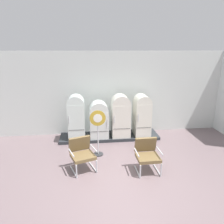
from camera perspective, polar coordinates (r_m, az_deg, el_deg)
ground at (r=5.80m, az=2.63°, el=-18.75°), size 12.00×10.00×0.05m
back_wall at (r=8.54m, az=-1.17°, el=5.06°), size 11.76×0.12×3.24m
display_plinth at (r=8.40m, az=-0.68°, el=-6.42°), size 3.75×0.95×0.11m
refrigerator_0 at (r=7.92m, az=-9.44°, el=-0.96°), size 0.60×0.62×1.62m
refrigerator_1 at (r=7.99m, az=-3.48°, el=-1.76°), size 0.68×0.67×1.36m
refrigerator_2 at (r=8.04m, az=2.28°, el=-0.68°), size 0.68×0.68×1.59m
refrigerator_3 at (r=8.23m, az=7.95°, el=-0.49°), size 0.58×0.73×1.56m
armchair_left at (r=6.22m, az=-7.99°, el=-10.54°), size 0.82×0.84×0.92m
armchair_right at (r=6.18m, az=9.27°, el=-10.79°), size 0.69×0.69×0.92m
sign_stand at (r=6.83m, az=-3.74°, el=-5.46°), size 0.50×0.32×1.50m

